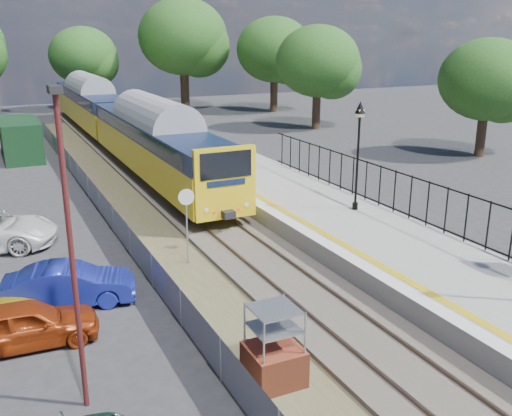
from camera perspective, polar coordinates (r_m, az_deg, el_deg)
ground at (r=17.78m, az=6.80°, el=-10.29°), size 120.00×120.00×0.00m
track_bed at (r=25.61m, az=-5.70°, el=-1.32°), size 5.90×80.00×0.29m
platform at (r=25.98m, az=5.29°, el=-0.21°), size 5.00×70.00×0.90m
platform_edge at (r=24.89m, az=1.23°, el=0.18°), size 0.90×70.00×0.01m
victorian_lamp_north at (r=24.06m, az=10.27°, el=7.63°), size 0.44×0.44×4.60m
palisade_fence at (r=22.58m, az=18.08°, el=0.01°), size 0.12×26.00×2.00m
wire_fence at (r=26.70m, az=-14.99°, el=0.09°), size 0.06×52.00×1.20m
tree_line at (r=56.16m, az=-15.87°, el=14.89°), size 56.80×43.80×11.88m
train at (r=42.62m, az=-13.86°, el=8.77°), size 2.82×40.83×3.51m
brick_plinth at (r=13.98m, az=1.82°, el=-13.75°), size 1.26×1.26×2.03m
speed_sign at (r=20.47m, az=-6.95°, el=-0.56°), size 0.58×0.14×2.89m
carpark_lamp at (r=12.46m, az=-18.12°, el=-2.78°), size 0.25×0.50×7.18m
car_red at (r=16.83m, az=-21.95°, el=-10.72°), size 3.83×1.72×1.28m
car_blue at (r=18.77m, az=-18.18°, el=-7.31°), size 4.20×2.22×1.32m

